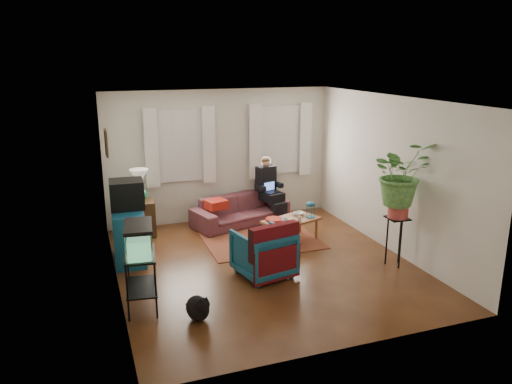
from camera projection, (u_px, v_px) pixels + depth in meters
name	position (u px, v px, depth m)	size (l,w,h in m)	color
floor	(264.00, 265.00, 7.93)	(4.50, 5.00, 0.01)	#4F2B14
ceiling	(265.00, 99.00, 7.24)	(4.50, 5.00, 0.01)	white
wall_back	(220.00, 156.00, 9.85)	(4.50, 0.01, 2.60)	silver
wall_front	(347.00, 242.00, 5.31)	(4.50, 0.01, 2.60)	silver
wall_left	(112.00, 200.00, 6.85)	(0.01, 5.00, 2.60)	silver
wall_right	(391.00, 174.00, 8.31)	(0.01, 5.00, 2.60)	silver
window_left	(180.00, 146.00, 9.51)	(1.08, 0.04, 1.38)	white
window_right	(279.00, 140.00, 10.18)	(1.08, 0.04, 1.38)	white
curtains_left	(181.00, 147.00, 9.44)	(1.36, 0.06, 1.50)	white
curtains_right	(281.00, 141.00, 10.10)	(1.36, 0.06, 1.50)	white
picture_frame	(107.00, 143.00, 7.47)	(0.04, 0.32, 0.40)	#3D2616
area_rug	(261.00, 239.00, 9.01)	(2.00, 1.60, 0.01)	brown
sofa	(240.00, 205.00, 9.78)	(1.92, 0.76, 0.75)	brown
seated_person	(269.00, 190.00, 10.12)	(0.48, 0.59, 1.15)	black
side_table	(142.00, 219.00, 9.13)	(0.45, 0.45, 0.66)	#372814
table_lamp	(140.00, 186.00, 8.97)	(0.34, 0.34, 0.60)	white
dresser	(129.00, 235.00, 8.01)	(0.48, 0.95, 0.86)	navy
crt_tv	(127.00, 194.00, 7.93)	(0.52, 0.48, 0.46)	black
aquarium_stand	(142.00, 281.00, 6.47)	(0.39, 0.69, 0.77)	black
aquarium	(139.00, 239.00, 6.31)	(0.35, 0.63, 0.41)	#7FD899
black_cat	(198.00, 306.00, 6.25)	(0.29, 0.44, 0.38)	black
armchair	(263.00, 251.00, 7.47)	(0.77, 0.72, 0.79)	navy
serape_throw	(275.00, 247.00, 7.17)	(0.79, 0.18, 0.65)	#9E0A0A
coffee_table	(291.00, 230.00, 8.89)	(1.00, 0.55, 0.41)	brown
cup_a	(285.00, 221.00, 8.62)	(0.11, 0.11, 0.09)	white
cup_b	(299.00, 219.00, 8.73)	(0.09, 0.09, 0.09)	beige
bowl	(299.00, 214.00, 9.07)	(0.20, 0.20, 0.05)	white
snack_tray	(274.00, 219.00, 8.77)	(0.31, 0.31, 0.04)	#B21414
birdcage	(310.00, 209.00, 8.91)	(0.16, 0.16, 0.29)	#115B6B
plant_stand	(396.00, 241.00, 7.83)	(0.34, 0.34, 0.79)	black
potted_plant	(400.00, 183.00, 7.58)	(0.90, 0.78, 1.01)	#599947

